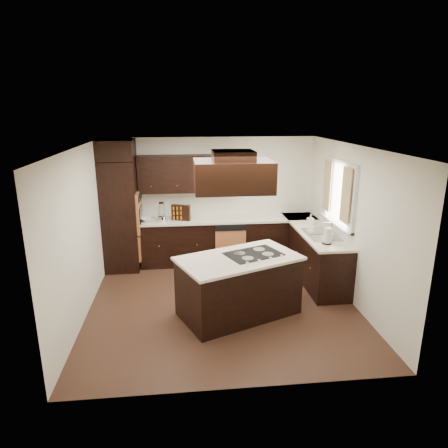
{
  "coord_description": "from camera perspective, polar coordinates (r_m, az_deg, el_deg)",
  "views": [
    {
      "loc": [
        -0.6,
        -5.86,
        3.04
      ],
      "look_at": [
        0.1,
        0.6,
        1.15
      ],
      "focal_mm": 32.0,
      "sensor_mm": 36.0,
      "label": 1
    }
  ],
  "objects": [
    {
      "name": "oven_column",
      "position": [
        7.91,
        -14.52,
        1.19
      ],
      "size": [
        0.65,
        0.75,
        2.12
      ],
      "primitive_type": "cube",
      "color": "black",
      "rests_on": "floor"
    },
    {
      "name": "base_cabinets_back",
      "position": [
        8.12,
        -1.37,
        -2.48
      ],
      "size": [
        2.93,
        0.6,
        0.88
      ],
      "primitive_type": "cube",
      "color": "black",
      "rests_on": "floor"
    },
    {
      "name": "wall_back",
      "position": [
        8.19,
        -1.83,
        3.58
      ],
      "size": [
        4.2,
        0.02,
        2.5
      ],
      "primitive_type": "cube",
      "color": "white",
      "rests_on": "ground"
    },
    {
      "name": "blender_base",
      "position": [
        7.85,
        -8.86,
        0.72
      ],
      "size": [
        0.15,
        0.15,
        0.1
      ],
      "primitive_type": "cylinder",
      "color": "silver",
      "rests_on": "countertop_back"
    },
    {
      "name": "base_cabinets_right",
      "position": [
        7.63,
        12.58,
        -4.11
      ],
      "size": [
        0.6,
        2.4,
        0.88
      ],
      "primitive_type": "cube",
      "color": "black",
      "rests_on": "floor"
    },
    {
      "name": "window_pane",
      "position": [
        7.09,
        16.35,
        4.25
      ],
      "size": [
        0.0,
        1.2,
        1.0
      ],
      "primitive_type": "cube",
      "color": "white",
      "rests_on": "wall_right"
    },
    {
      "name": "soap_bottle",
      "position": [
        7.66,
        12.26,
        0.6
      ],
      "size": [
        0.12,
        0.12,
        0.22
      ],
      "primitive_type": "imported",
      "rotation": [
        0.0,
        0.0,
        0.22
      ],
      "color": "silver",
      "rests_on": "countertop_right"
    },
    {
      "name": "island",
      "position": [
        6.11,
        2.09,
        -8.98
      ],
      "size": [
        1.93,
        1.52,
        0.88
      ],
      "primitive_type": "cube",
      "rotation": [
        0.0,
        0.0,
        0.4
      ],
      "color": "black",
      "rests_on": "floor"
    },
    {
      "name": "upper_cabinets",
      "position": [
        7.89,
        -4.91,
        7.18
      ],
      "size": [
        2.0,
        0.34,
        0.72
      ],
      "primitive_type": "cube",
      "color": "black",
      "rests_on": "wall_back"
    },
    {
      "name": "spice_rack",
      "position": [
        7.86,
        -6.18,
        1.63
      ],
      "size": [
        0.38,
        0.22,
        0.31
      ],
      "primitive_type": "cube",
      "rotation": [
        0.0,
        0.0,
        -0.36
      ],
      "color": "black",
      "rests_on": "countertop_back"
    },
    {
      "name": "countertop_back",
      "position": [
        7.97,
        -1.38,
        0.62
      ],
      "size": [
        2.93,
        0.63,
        0.04
      ],
      "primitive_type": "cube",
      "color": "#F5E7CD",
      "rests_on": "base_cabinets_back"
    },
    {
      "name": "curtain_left",
      "position": [
        6.67,
        17.03,
        3.91
      ],
      "size": [
        0.02,
        0.34,
        0.9
      ],
      "primitive_type": "cube",
      "color": "beige",
      "rests_on": "wall_right"
    },
    {
      "name": "curtain_right",
      "position": [
        7.44,
        14.54,
        5.31
      ],
      "size": [
        0.02,
        0.34,
        0.9
      ],
      "primitive_type": "cube",
      "color": "beige",
      "rests_on": "wall_right"
    },
    {
      "name": "wall_left",
      "position": [
        6.31,
        -19.75,
        -1.24
      ],
      "size": [
        0.02,
        4.2,
        2.5
      ],
      "primitive_type": "cube",
      "color": "white",
      "rests_on": "ground"
    },
    {
      "name": "window_frame",
      "position": [
        7.08,
        16.14,
        4.25
      ],
      "size": [
        0.06,
        1.32,
        1.12
      ],
      "primitive_type": "cube",
      "color": "silver",
      "rests_on": "wall_right"
    },
    {
      "name": "countertop_right",
      "position": [
        7.48,
        12.68,
        -0.81
      ],
      "size": [
        0.63,
        2.4,
        0.04
      ],
      "primitive_type": "cube",
      "color": "#F5E7CD",
      "rests_on": "base_cabinets_right"
    },
    {
      "name": "cooktop",
      "position": [
        6.05,
        4.24,
        -4.29
      ],
      "size": [
        0.95,
        0.81,
        0.01
      ],
      "primitive_type": "cube",
      "rotation": [
        0.0,
        0.0,
        0.4
      ],
      "color": "black",
      "rests_on": "island_top"
    },
    {
      "name": "wall_right",
      "position": [
        6.7,
        17.93,
        -0.09
      ],
      "size": [
        0.02,
        4.2,
        2.5
      ],
      "primitive_type": "cube",
      "color": "white",
      "rests_on": "ground"
    },
    {
      "name": "dishwasher_front",
      "position": [
        7.88,
        0.94,
        -3.39
      ],
      "size": [
        0.6,
        0.05,
        0.72
      ],
      "primitive_type": "cube",
      "color": "#D27744",
      "rests_on": "floor"
    },
    {
      "name": "range_hood",
      "position": [
        5.43,
        1.31,
        6.88
      ],
      "size": [
        1.05,
        0.72,
        0.42
      ],
      "primitive_type": "cube",
      "color": "black",
      "rests_on": "ceiling"
    },
    {
      "name": "wall_front",
      "position": [
        4.2,
        2.65,
        -9.02
      ],
      "size": [
        4.2,
        0.02,
        2.5
      ],
      "primitive_type": "cube",
      "color": "white",
      "rests_on": "ground"
    },
    {
      "name": "floor",
      "position": [
        6.64,
        -0.31,
        -11.15
      ],
      "size": [
        4.2,
        4.2,
        0.02
      ],
      "primitive_type": "cube",
      "color": "brown",
      "rests_on": "ground"
    },
    {
      "name": "wall_oven_face",
      "position": [
        7.85,
        -12.02,
        1.69
      ],
      "size": [
        0.05,
        0.62,
        0.78
      ],
      "primitive_type": "cube",
      "color": "#D27744",
      "rests_on": "oven_column"
    },
    {
      "name": "ceiling",
      "position": [
        5.92,
        -0.34,
        11.07
      ],
      "size": [
        4.2,
        4.2,
        0.02
      ],
      "primitive_type": "cube",
      "color": "white",
      "rests_on": "ground"
    },
    {
      "name": "mixing_bowl",
      "position": [
        7.92,
        -10.82,
        0.64
      ],
      "size": [
        0.34,
        0.34,
        0.07
      ],
      "primitive_type": "imported",
      "rotation": [
        0.0,
        0.0,
        0.26
      ],
      "color": "silver",
      "rests_on": "countertop_back"
    },
    {
      "name": "blender_pitcher",
      "position": [
        7.8,
        -8.91,
        1.99
      ],
      "size": [
        0.13,
        0.13,
        0.26
      ],
      "primitive_type": "cone",
      "color": "silver",
      "rests_on": "blender_base"
    },
    {
      "name": "paper_towel",
      "position": [
        6.66,
        14.54,
        -1.67
      ],
      "size": [
        0.14,
        0.14,
        0.27
      ],
      "primitive_type": "cylinder",
      "rotation": [
        0.0,
        0.0,
        0.11
      ],
      "color": "silver",
      "rests_on": "countertop_right"
    },
    {
      "name": "sink_rim",
      "position": [
        7.17,
        13.69,
        -1.44
      ],
      "size": [
        0.52,
        0.84,
        0.01
      ],
      "primitive_type": "cube",
      "color": "silver",
      "rests_on": "countertop_right"
    },
    {
      "name": "island_top",
      "position": [
        5.93,
        2.13,
        -4.95
      ],
      "size": [
        2.01,
        1.6,
        0.04
      ],
      "primitive_type": "cube",
      "rotation": [
        0.0,
        0.0,
        0.4
      ],
      "color": "#F5E7CD",
      "rests_on": "island"
    },
    {
      "name": "hood_duct",
      "position": [
        5.39,
        1.33,
        9.77
      ],
      "size": [
        0.55,
        0.5,
        0.13
      ],
      "primitive_type": "cube",
      "color": "black",
      "rests_on": "ceiling"
    }
  ]
}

